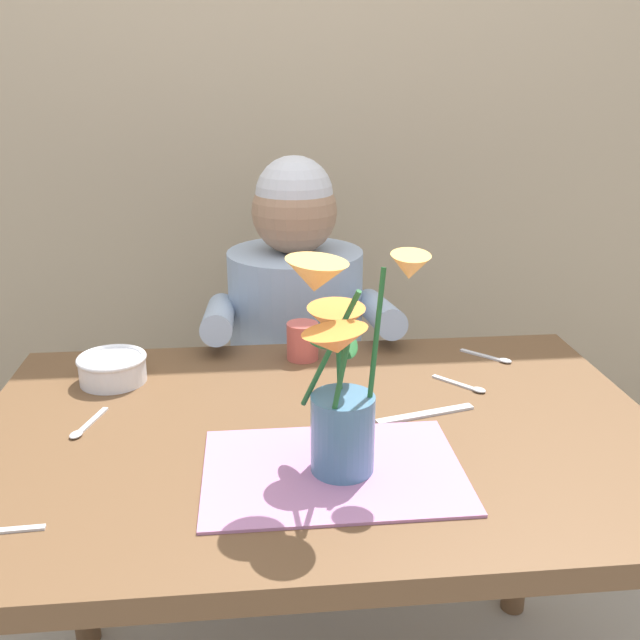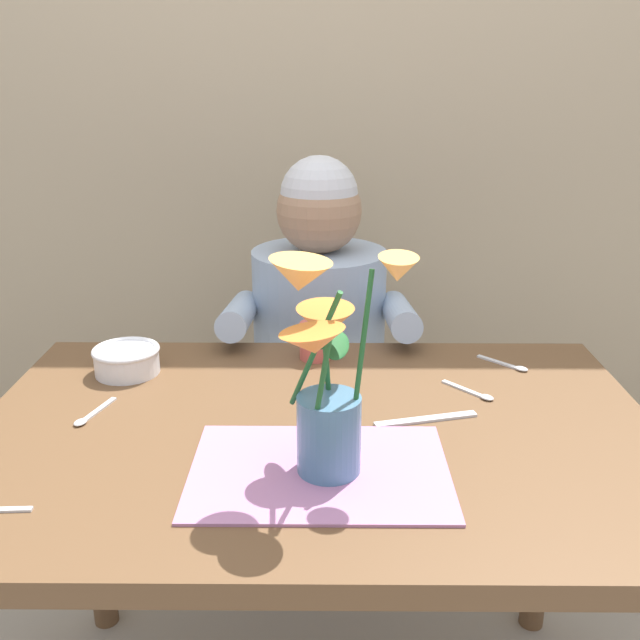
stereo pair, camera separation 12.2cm
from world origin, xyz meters
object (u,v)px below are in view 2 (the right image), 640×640
Objects in this scene: flower_vase at (327,374)px; dinner_knife at (426,419)px; seated_person at (320,375)px; ceramic_bowl at (127,359)px; coffee_cup at (316,340)px.

dinner_knife is (0.18, 0.17, -0.16)m from flower_vase.
ceramic_bowl is at bearing -135.05° from seated_person.
seated_person is 5.97× the size of dinner_knife.
ceramic_bowl is 0.72× the size of dinner_knife.
seated_person is at bearing 89.06° from coffee_cup.
coffee_cup is (-0.02, 0.46, -0.13)m from flower_vase.
seated_person reaches higher than dinner_knife.
coffee_cup is (-0.00, -0.30, 0.22)m from seated_person.
dinner_knife is at bearing -19.33° from ceramic_bowl.
seated_person is 3.28× the size of flower_vase.
flower_vase is 2.54× the size of ceramic_bowl.
coffee_cup is at bearing -90.67° from seated_person.
seated_person reaches higher than flower_vase.
seated_person is 0.65m from dinner_knife.
dinner_knife is 0.35m from coffee_cup.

